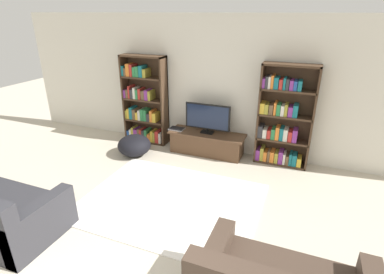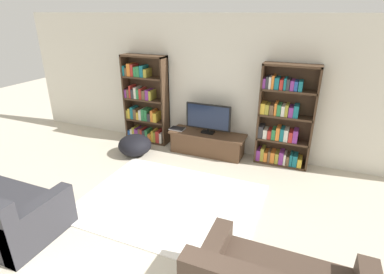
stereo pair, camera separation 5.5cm
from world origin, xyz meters
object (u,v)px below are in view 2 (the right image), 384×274
object	(u,v)px
bookshelf_left	(145,103)
tv_stand	(207,143)
bookshelf_right	(283,120)
television	(208,118)
beanbag_ottoman	(135,145)
laptop	(177,129)

from	to	relation	value
bookshelf_left	tv_stand	bearing A→B (deg)	-4.92
bookshelf_right	television	world-z (taller)	bookshelf_right
tv_stand	television	world-z (taller)	television
beanbag_ottoman	bookshelf_left	bearing A→B (deg)	102.26
television	beanbag_ottoman	xyz separation A→B (m)	(-1.29, -0.62, -0.54)
bookshelf_right	bookshelf_left	bearing A→B (deg)	-179.98
tv_stand	beanbag_ottoman	distance (m)	1.42
beanbag_ottoman	laptop	bearing A→B (deg)	40.08
bookshelf_left	television	bearing A→B (deg)	-4.35
bookshelf_right	television	distance (m)	1.38
bookshelf_left	laptop	bearing A→B (deg)	-11.77
tv_stand	laptop	distance (m)	0.67
laptop	television	bearing A→B (deg)	5.52
laptop	beanbag_ottoman	distance (m)	0.90
tv_stand	laptop	xyz separation A→B (m)	(-0.63, -0.05, 0.23)
bookshelf_right	tv_stand	bearing A→B (deg)	-174.77
bookshelf_left	television	distance (m)	1.46
bookshelf_left	television	xyz separation A→B (m)	(1.45, -0.11, -0.10)
bookshelf_right	tv_stand	xyz separation A→B (m)	(-1.37, -0.13, -0.63)
television	laptop	bearing A→B (deg)	-174.48
television	laptop	size ratio (longest dim) A/B	3.03
tv_stand	beanbag_ottoman	xyz separation A→B (m)	(-1.29, -0.60, -0.02)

